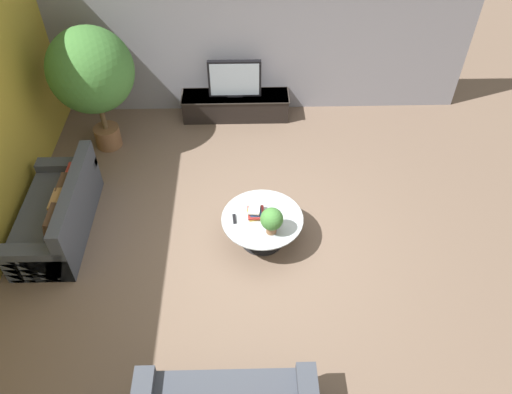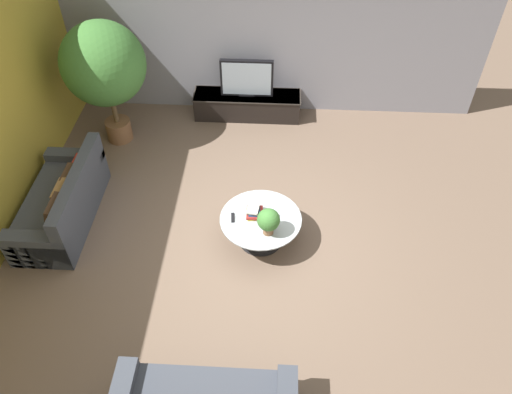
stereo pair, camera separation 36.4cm
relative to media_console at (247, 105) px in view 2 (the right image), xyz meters
The scene contains 11 objects.
ground_plane 2.96m from the media_console, 85.74° to the right, with size 24.00×24.00×0.00m, color brown.
back_wall_stone 1.33m from the media_console, 55.61° to the left, with size 7.40×0.12×3.00m, color gray.
media_console is the anchor object (origin of this frame).
television 0.53m from the media_console, 90.00° to the right, with size 0.89×0.13×0.65m.
coffee_table 2.90m from the media_console, 82.64° to the right, with size 1.07×1.07×0.43m.
couch_by_wall 3.54m from the media_console, 132.19° to the right, with size 0.84×1.82×0.84m.
potted_palm_tall 2.49m from the media_console, 159.87° to the right, with size 1.26×1.26×2.03m.
potted_plant_tabletop 3.18m from the media_console, 81.28° to the right, with size 0.29×0.29×0.38m.
book_stack 2.85m from the media_console, 84.36° to the right, with size 0.23×0.25×0.13m.
remote_black 2.90m from the media_console, 89.87° to the right, with size 0.04×0.16×0.02m, color black.
remote_silver 2.85m from the media_console, 79.11° to the right, with size 0.04×0.16×0.02m, color gray.
Camera 2 is at (0.33, -4.36, 5.20)m, focal length 35.00 mm.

